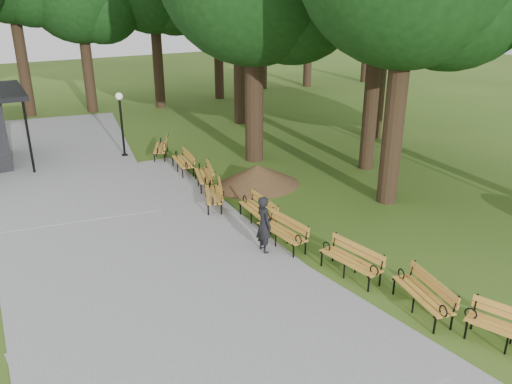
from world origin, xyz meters
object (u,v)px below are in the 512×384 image
dirt_mound (257,175)px  bench_1 (422,295)px  bench_0 (511,331)px  person (264,225)px  bench_6 (204,176)px  lamp_post (120,111)px  bench_5 (213,195)px  bench_4 (257,211)px  bench_2 (350,261)px  bench_7 (183,162)px  bench_8 (161,148)px  bench_3 (282,232)px

dirt_mound → bench_1: (-0.96, -9.13, 0.02)m
bench_0 → bench_1: size_ratio=1.00×
person → bench_6: (0.76, 5.67, -0.42)m
person → lamp_post: (-0.72, 11.01, 1.25)m
bench_5 → person: bearing=19.4°
bench_4 → bench_0: bearing=13.2°
bench_2 → bench_7: size_ratio=1.00×
bench_6 → dirt_mound: bearing=80.0°
bench_4 → bench_8: size_ratio=1.00×
bench_5 → bench_7: size_ratio=1.00×
lamp_post → bench_0: (2.90, -17.30, -1.67)m
bench_0 → bench_2: same height
bench_0 → bench_5: same height
bench_2 → bench_8: bearing=174.8°
bench_2 → bench_4: (-0.43, 4.05, 0.00)m
bench_8 → lamp_post: bearing=-98.4°
bench_4 → person: bearing=-21.5°
bench_7 → bench_4: bearing=9.1°
bench_0 → bench_5: size_ratio=1.00×
bench_7 → bench_8: size_ratio=1.00×
person → dirt_mound: 5.42m
bench_2 → bench_6: bearing=175.7°
lamp_post → bench_2: 13.56m
dirt_mound → bench_2: (-1.34, -7.04, 0.02)m
bench_4 → bench_7: (-0.09, 5.92, 0.00)m
bench_8 → bench_4: bearing=26.1°
bench_2 → bench_5: same height
lamp_post → bench_3: size_ratio=1.53×
bench_4 → bench_7: size_ratio=1.00×
person → bench_0: (2.18, -6.29, -0.42)m
bench_6 → bench_4: bearing=17.9°
bench_1 → bench_7: same height
bench_2 → bench_1: bearing=2.5°
dirt_mound → bench_2: size_ratio=1.51×
bench_3 → bench_6: (0.11, 5.62, 0.00)m
dirt_mound → bench_2: bench_2 is taller
bench_7 → bench_1: bearing=12.5°
bench_2 → bench_7: same height
bench_2 → bench_4: bearing=178.3°
bench_3 → bench_7: 7.61m
bench_4 → bench_8: same height
bench_5 → bench_8: size_ratio=1.00×
dirt_mound → bench_5: 2.59m
person → bench_2: size_ratio=0.90×
bench_5 → bench_0: bearing=33.8°
bench_5 → bench_8: same height
bench_4 → bench_8: (-0.14, 8.33, 0.00)m
lamp_post → bench_8: bearing=-33.5°
person → bench_4: 1.98m
dirt_mound → bench_4: (-1.78, -2.98, 0.02)m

